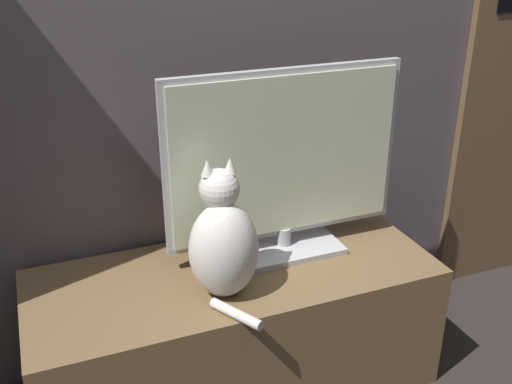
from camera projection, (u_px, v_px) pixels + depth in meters
The scene contains 3 objects.
tv_stand at pixel (235, 328), 1.91m from camera, with size 1.24×0.50×0.43m.
tv at pixel (285, 165), 1.83m from camera, with size 0.76×0.21×0.59m.
cat at pixel (223, 243), 1.66m from camera, with size 0.21×0.31×0.40m.
Camera 1 is at (-0.52, -0.55, 1.40)m, focal length 42.00 mm.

